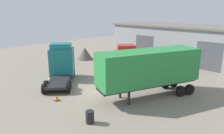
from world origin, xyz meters
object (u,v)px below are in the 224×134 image
container_trailer_green (149,68)px  traffic_cone (57,98)px  oil_drum (90,117)px  gravel_pile (85,53)px  flatbed_truck_red (127,57)px  tractor_unit_teal (61,63)px

container_trailer_green → traffic_cone: 8.26m
container_trailer_green → oil_drum: 6.94m
oil_drum → traffic_cone: 4.89m
container_trailer_green → oil_drum: size_ratio=10.63×
gravel_pile → traffic_cone: 15.63m
container_trailer_green → traffic_cone: size_ratio=17.00×
oil_drum → container_trailer_green: bearing=88.3°
oil_drum → traffic_cone: oil_drum is taller
gravel_pile → oil_drum: (15.30, -12.11, -0.49)m
flatbed_truck_red → traffic_cone: bearing=144.5°
flatbed_truck_red → traffic_cone: size_ratio=12.72×
flatbed_truck_red → oil_drum: (8.00, -13.45, -0.87)m
container_trailer_green → gravel_pile: 16.55m
flatbed_truck_red → oil_drum: bearing=161.6°
flatbed_truck_red → traffic_cone: flatbed_truck_red is taller
tractor_unit_teal → oil_drum: bearing=-162.1°
container_trailer_green → gravel_pile: size_ratio=3.81×
container_trailer_green → oil_drum: (-0.20, -6.58, -2.19)m
tractor_unit_teal → container_trailer_green: 9.97m
container_trailer_green → traffic_cone: bearing=-18.0°
tractor_unit_teal → flatbed_truck_red: bearing=-57.3°
tractor_unit_teal → oil_drum: 10.37m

